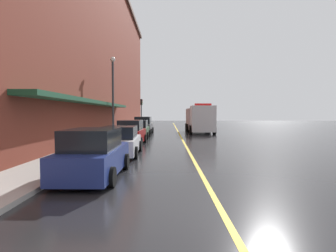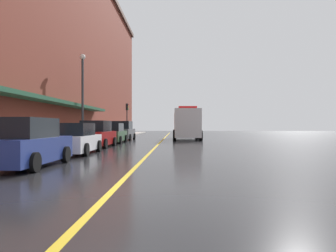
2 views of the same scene
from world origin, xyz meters
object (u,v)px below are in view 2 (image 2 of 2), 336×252
(parked_car_0, at_px, (26,144))
(traffic_light_near, at_px, (127,113))
(box_truck, at_px, (186,124))
(parking_meter_0, at_px, (108,130))
(parked_car_1, at_px, (74,139))
(parked_car_2, at_px, (97,135))
(parking_meter_1, at_px, (109,130))
(parked_car_4, at_px, (123,131))
(parked_car_3, at_px, (112,134))
(street_lamp_left, at_px, (83,88))

(parked_car_0, height_order, traffic_light_near, traffic_light_near)
(box_truck, height_order, parking_meter_0, box_truck)
(parked_car_1, bearing_deg, parking_meter_0, 4.32)
(parked_car_2, distance_m, parking_meter_0, 9.97)
(parked_car_1, xyz_separation_m, parking_meter_0, (-1.50, 15.09, 0.31))
(parking_meter_0, relative_size, traffic_light_near, 0.31)
(box_truck, xyz_separation_m, parking_meter_0, (-7.82, -2.74, -0.54))
(parked_car_0, height_order, parking_meter_1, parked_car_0)
(parked_car_4, xyz_separation_m, parking_meter_1, (-1.31, -0.67, 0.17))
(parking_meter_1, xyz_separation_m, traffic_light_near, (0.06, 11.49, 2.10))
(parked_car_0, xyz_separation_m, parked_car_4, (-0.14, 21.41, 0.07))
(parked_car_2, relative_size, box_truck, 0.50)
(parking_meter_0, bearing_deg, parked_car_2, -82.07)
(parked_car_0, relative_size, parked_car_4, 0.99)
(parked_car_0, bearing_deg, traffic_light_near, 2.93)
(parked_car_3, bearing_deg, parked_car_1, -179.47)
(parked_car_2, distance_m, parking_meter_1, 10.35)
(parked_car_1, height_order, parked_car_3, parked_car_3)
(parked_car_1, bearing_deg, street_lamp_left, 12.38)
(parked_car_0, xyz_separation_m, parking_meter_0, (-1.45, 20.35, 0.24))
(parked_car_3, distance_m, box_truck, 9.76)
(parked_car_2, distance_m, parked_car_4, 10.93)
(street_lamp_left, bearing_deg, parking_meter_0, 84.73)
(parked_car_0, bearing_deg, parking_meter_1, 4.47)
(parked_car_3, distance_m, street_lamp_left, 4.56)
(street_lamp_left, bearing_deg, parked_car_4, 75.85)
(parked_car_1, height_order, traffic_light_near, traffic_light_near)
(box_truck, bearing_deg, parked_car_1, -20.27)
(parked_car_3, height_order, traffic_light_near, traffic_light_near)
(box_truck, bearing_deg, parking_meter_0, -71.43)
(parked_car_1, height_order, parked_car_4, parked_car_4)
(parked_car_1, bearing_deg, parking_meter_1, 4.18)
(traffic_light_near, bearing_deg, parked_car_0, -87.53)
(parked_car_0, distance_m, street_lamp_left, 14.45)
(parked_car_3, bearing_deg, parking_meter_0, 15.76)
(parked_car_4, relative_size, parking_meter_0, 3.43)
(parked_car_3, xyz_separation_m, parked_car_4, (0.00, 5.53, 0.10))
(parked_car_1, distance_m, parked_car_4, 16.15)
(parked_car_3, distance_m, parked_car_4, 5.54)
(parking_meter_0, bearing_deg, parked_car_1, -84.33)
(traffic_light_near, bearing_deg, box_truck, -49.65)
(parked_car_0, relative_size, parked_car_2, 1.06)
(parking_meter_0, height_order, parking_meter_1, same)
(parked_car_4, height_order, parking_meter_0, parked_car_4)
(parked_car_2, xyz_separation_m, parked_car_4, (-0.07, 10.93, 0.05))
(box_truck, relative_size, parking_meter_1, 6.34)
(box_truck, height_order, traffic_light_near, traffic_light_near)
(parked_car_2, xyz_separation_m, parking_meter_0, (-1.38, 9.87, 0.23))
(box_truck, bearing_deg, parked_car_4, -76.27)
(parked_car_0, relative_size, parking_meter_0, 3.39)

